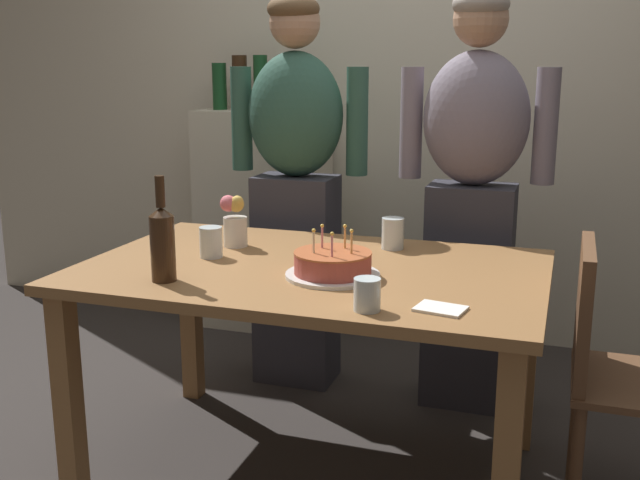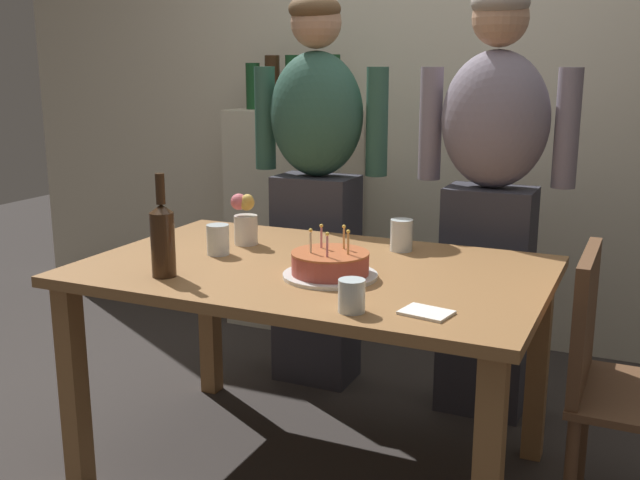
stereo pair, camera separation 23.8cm
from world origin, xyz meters
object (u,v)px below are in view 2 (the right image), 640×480
Objects in this scene: water_glass_side at (352,296)px; person_woman_cardigan at (491,199)px; dining_chair at (616,376)px; birthday_cake at (330,265)px; wine_bottle at (163,238)px; napkin_stack at (426,313)px; person_man_bearded at (316,187)px; water_glass_near at (217,240)px; flower_vase at (245,218)px; water_glass_far at (401,235)px.

person_woman_cardigan is (0.13, 1.11, 0.09)m from water_glass_side.
person_woman_cardigan reaches higher than dining_chair.
person_woman_cardigan reaches higher than water_glass_side.
wine_bottle is (-0.48, -0.20, 0.09)m from birthday_cake.
napkin_stack is 1.32m from person_man_bearded.
water_glass_near is at bearing 88.59° from wine_bottle.
napkin_stack is 0.97m from flower_vase.
person_man_bearded is at bearing 0.00° from person_woman_cardigan.
water_glass_far is at bearing 29.66° from water_glass_near.
birthday_cake is 0.34m from water_glass_side.
person_man_bearded is (0.03, 0.56, 0.04)m from flower_vase.
water_glass_side is at bearing 83.21° from person_woman_cardigan.
birthday_cake is 0.18× the size of person_man_bearded.
person_woman_cardigan reaches higher than napkin_stack.
water_glass_far is (0.09, 0.42, 0.02)m from birthday_cake.
water_glass_side is at bearing 118.98° from person_man_bearded.
water_glass_near is 0.18m from flower_vase.
person_man_bearded is (-0.80, 1.04, 0.13)m from napkin_stack.
person_man_bearded is 1.90× the size of dining_chair.
flower_vase is at bearing 83.43° from dining_chair.
dining_chair is (0.53, -0.71, -0.36)m from person_woman_cardigan.
water_glass_near reaches higher than napkin_stack.
person_man_bearded is at bearing 86.90° from flower_vase.
water_glass_far is 0.13× the size of dining_chair.
water_glass_side is (0.65, -0.38, -0.01)m from water_glass_near.
person_man_bearded is at bearing 86.85° from water_glass_near.
birthday_cake is at bearing 117.35° from person_man_bearded.
birthday_cake reaches higher than dining_chair.
water_glass_side is 0.10× the size of dining_chair.
flower_vase is at bearing -165.18° from water_glass_far.
flower_vase is at bearing 87.89° from wine_bottle.
water_glass_near is 0.94× the size of water_glass_far.
dining_chair is at bearing 31.21° from water_glass_side.
birthday_cake is 0.43m from napkin_stack.
wine_bottle is at bearing -132.58° from water_glass_far.
napkin_stack is 1.05m from person_woman_cardigan.
person_man_bearded reaches higher than dining_chair.
wine_bottle is at bearing 173.43° from water_glass_side.
person_woman_cardigan is at bearing -180.00° from person_man_bearded.
water_glass_near is 0.12× the size of dining_chair.
wine_bottle is (-0.01, -0.30, 0.07)m from water_glass_near.
water_glass_side is (0.19, -0.28, 0.01)m from birthday_cake.
flower_vase is at bearing 86.69° from water_glass_near.
birthday_cake is 0.43m from water_glass_far.
person_woman_cardigan is (0.75, 0.00, 0.00)m from person_man_bearded.
water_glass_far is at bearing 77.38° from birthday_cake.
water_glass_side is at bearing -40.45° from flower_vase.
napkin_stack is 0.69× the size of flower_vase.
dining_chair is (1.30, -0.15, -0.32)m from flower_vase.
water_glass_far is 0.48m from person_woman_cardigan.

